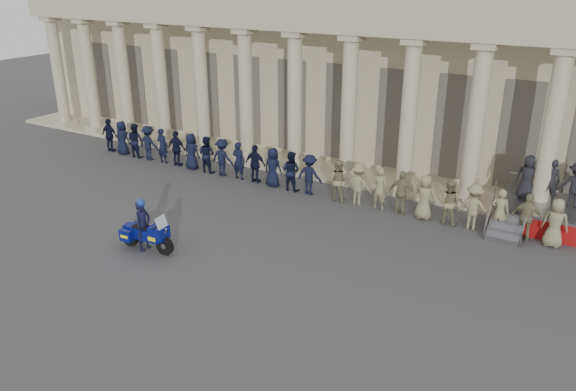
# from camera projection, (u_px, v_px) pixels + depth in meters

# --- Properties ---
(ground) EXTENTS (90.00, 90.00, 0.00)m
(ground) POSITION_uv_depth(u_px,v_px,m) (209.00, 247.00, 18.84)
(ground) COLOR #39393B
(ground) RESTS_ON ground
(building) EXTENTS (40.00, 12.50, 9.00)m
(building) POSITION_uv_depth(u_px,v_px,m) (382.00, 56.00, 28.92)
(building) COLOR tan
(building) RESTS_ON ground
(officer_rank) EXTENTS (21.81, 0.64, 1.70)m
(officer_rank) POSITION_uv_depth(u_px,v_px,m) (284.00, 170.00, 23.62)
(officer_rank) COLOR black
(officer_rank) RESTS_ON ground
(reviewing_stand) EXTENTS (4.00, 3.90, 2.45)m
(reviewing_stand) POSITION_uv_depth(u_px,v_px,m) (560.00, 194.00, 19.90)
(reviewing_stand) COLOR gray
(reviewing_stand) RESTS_ON ground
(motorcycle) EXTENTS (2.11, 0.87, 1.35)m
(motorcycle) POSITION_uv_depth(u_px,v_px,m) (147.00, 234.00, 18.45)
(motorcycle) COLOR black
(motorcycle) RESTS_ON ground
(rider) EXTENTS (0.45, 0.66, 1.82)m
(rider) POSITION_uv_depth(u_px,v_px,m) (143.00, 225.00, 18.38)
(rider) COLOR black
(rider) RESTS_ON ground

